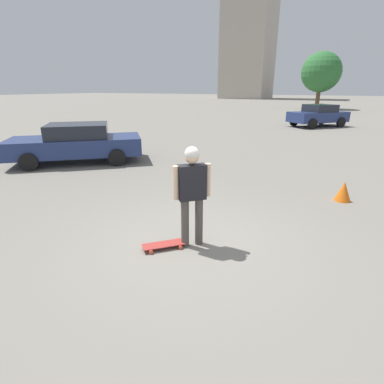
# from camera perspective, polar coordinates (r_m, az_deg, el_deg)

# --- Properties ---
(ground_plane) EXTENTS (220.00, 220.00, 0.00)m
(ground_plane) POSITION_cam_1_polar(r_m,az_deg,el_deg) (5.49, 0.00, -9.94)
(ground_plane) COLOR gray
(person) EXTENTS (0.50, 0.49, 1.78)m
(person) POSITION_cam_1_polar(r_m,az_deg,el_deg) (5.04, 0.00, 0.90)
(person) COLOR #4C4742
(person) RESTS_ON ground_plane
(skateboard) EXTENTS (0.70, 0.71, 0.08)m
(skateboard) POSITION_cam_1_polar(r_m,az_deg,el_deg) (5.36, -5.29, -9.94)
(skateboard) COLOR #A5332D
(skateboard) RESTS_ON ground_plane
(car_parked_near) EXTENTS (4.74, 4.47, 1.42)m
(car_parked_near) POSITION_cam_1_polar(r_m,az_deg,el_deg) (12.02, -21.12, 8.75)
(car_parked_near) COLOR navy
(car_parked_near) RESTS_ON ground_plane
(car_parked_far) EXTENTS (4.09, 4.29, 1.53)m
(car_parked_far) POSITION_cam_1_polar(r_m,az_deg,el_deg) (23.68, 22.92, 13.33)
(car_parked_far) COLOR navy
(car_parked_far) RESTS_ON ground_plane
(building_block_distant) EXTENTS (10.67, 11.70, 34.07)m
(building_block_distant) POSITION_cam_1_polar(r_m,az_deg,el_deg) (81.36, 11.02, 29.22)
(building_block_distant) COLOR #B2A899
(building_block_distant) RESTS_ON ground_plane
(tree_distant) EXTENTS (4.84, 4.84, 6.87)m
(tree_distant) POSITION_cam_1_polar(r_m,az_deg,el_deg) (43.39, 23.39, 20.21)
(tree_distant) COLOR brown
(tree_distant) RESTS_ON ground_plane
(traffic_cone) EXTENTS (0.39, 0.39, 0.49)m
(traffic_cone) POSITION_cam_1_polar(r_m,az_deg,el_deg) (8.30, 26.91, 0.10)
(traffic_cone) COLOR orange
(traffic_cone) RESTS_ON ground_plane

